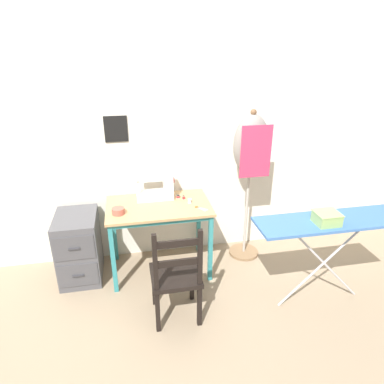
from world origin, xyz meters
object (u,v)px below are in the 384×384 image
object	(u,v)px
sewing_machine	(157,186)
filing_cabinet	(79,247)
dress_form	(251,152)
ironing_board	(331,224)
thread_spool_near_machine	(178,197)
wooden_chair	(176,276)
scissors	(199,208)
thread_spool_far_edge	(190,201)
thread_spool_mid_table	(184,198)
fabric_bowl	(118,211)
storage_box	(327,218)

from	to	relation	value
sewing_machine	filing_cabinet	size ratio (longest dim) A/B	0.56
dress_form	ironing_board	world-z (taller)	dress_form
thread_spool_near_machine	wooden_chair	world-z (taller)	wooden_chair
ironing_board	scissors	bearing A→B (deg)	148.40
thread_spool_near_machine	thread_spool_far_edge	size ratio (longest dim) A/B	1.03
thread_spool_mid_table	ironing_board	bearing A→B (deg)	-37.04
fabric_bowl	thread_spool_far_edge	bearing A→B (deg)	8.68
thread_spool_mid_table	filing_cabinet	xyz separation A→B (m)	(-1.04, -0.03, -0.42)
filing_cabinet	ironing_board	xyz separation A→B (m)	(2.13, -0.79, 0.45)
thread_spool_near_machine	fabric_bowl	bearing A→B (deg)	-158.02
dress_form	scissors	bearing A→B (deg)	-156.66
sewing_machine	dress_form	bearing A→B (deg)	-2.86
filing_cabinet	ironing_board	size ratio (longest dim) A/B	0.52
scissors	dress_form	world-z (taller)	dress_form
thread_spool_mid_table	storage_box	world-z (taller)	storage_box
thread_spool_near_machine	thread_spool_far_edge	xyz separation A→B (m)	(0.09, -0.13, 0.00)
scissors	thread_spool_far_edge	distance (m)	0.15
sewing_machine	ironing_board	size ratio (longest dim) A/B	0.29
thread_spool_far_edge	thread_spool_near_machine	bearing A→B (deg)	125.29
thread_spool_near_machine	ironing_board	size ratio (longest dim) A/B	0.03
filing_cabinet	dress_form	xyz separation A→B (m)	(1.72, 0.06, 0.84)
thread_spool_near_machine	thread_spool_mid_table	world-z (taller)	thread_spool_mid_table
ironing_board	thread_spool_far_edge	bearing A→B (deg)	145.05
fabric_bowl	thread_spool_mid_table	distance (m)	0.66
sewing_machine	storage_box	world-z (taller)	sewing_machine
scissors	thread_spool_near_machine	xyz separation A→B (m)	(-0.16, 0.26, 0.01)
fabric_bowl	filing_cabinet	size ratio (longest dim) A/B	0.17
thread_spool_mid_table	filing_cabinet	size ratio (longest dim) A/B	0.06
thread_spool_far_edge	storage_box	bearing A→B (deg)	-39.20
wooden_chair	storage_box	bearing A→B (deg)	-4.72
thread_spool_near_machine	thread_spool_mid_table	size ratio (longest dim) A/B	1.12
sewing_machine	fabric_bowl	xyz separation A→B (m)	(-0.38, -0.27, -0.11)
sewing_machine	dress_form	world-z (taller)	dress_form
thread_spool_near_machine	sewing_machine	bearing A→B (deg)	171.35
sewing_machine	thread_spool_far_edge	size ratio (longest dim) A/B	9.06
filing_cabinet	storage_box	world-z (taller)	storage_box
thread_spool_near_machine	ironing_board	world-z (taller)	ironing_board
thread_spool_near_machine	wooden_chair	xyz separation A→B (m)	(-0.15, -0.82, -0.33)
filing_cabinet	dress_form	distance (m)	1.92
sewing_machine	thread_spool_mid_table	xyz separation A→B (m)	(0.25, -0.07, -0.12)
fabric_bowl	wooden_chair	bearing A→B (deg)	-53.39
thread_spool_near_machine	scissors	bearing A→B (deg)	-58.51
wooden_chair	sewing_machine	bearing A→B (deg)	93.50
thread_spool_mid_table	thread_spool_far_edge	distance (m)	0.10
thread_spool_mid_table	sewing_machine	bearing A→B (deg)	164.32
dress_form	storage_box	xyz separation A→B (m)	(0.33, -0.90, -0.30)
thread_spool_mid_table	fabric_bowl	bearing A→B (deg)	-162.82
wooden_chair	thread_spool_near_machine	bearing A→B (deg)	79.44
filing_cabinet	dress_form	size ratio (longest dim) A/B	0.42
scissors	ironing_board	distance (m)	1.15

